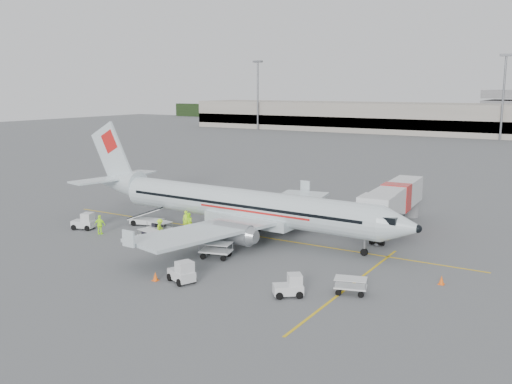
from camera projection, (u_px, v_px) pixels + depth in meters
The scene contains 24 objects.
ground at pixel (245, 234), 54.23m from camera, with size 360.00×360.00×0.00m, color #56595B.
stripe_lead at pixel (245, 234), 54.23m from camera, with size 44.00×0.20×0.01m, color yellow.
stripe_cross at pixel (351, 285), 40.35m from camera, with size 0.20×20.00×0.01m, color yellow.
terminal_west at pixel (357, 117), 183.06m from camera, with size 110.00×22.00×9.00m, color gray, non-canonical shape.
treeline at pixel (511, 118), 200.65m from camera, with size 300.00×3.00×6.00m, color black, non-canonical shape.
mast_west at pixel (258, 96), 187.15m from camera, with size 3.20×1.20×22.00m, color slate, non-canonical shape.
mast_center at pixel (503, 98), 148.77m from camera, with size 3.20×1.20×22.00m, color slate, non-canonical shape.
aircraft at pixel (244, 184), 53.08m from camera, with size 35.99×28.21×9.92m, color silver, non-canonical shape.
jet_bridge at pixel (395, 207), 55.71m from camera, with size 3.24×17.27×4.53m, color silver, non-canonical shape.
belt_loader at pixel (147, 214), 57.73m from camera, with size 4.39×1.65×2.38m, color silver, non-canonical shape.
tug_fore at pixel (288, 285), 38.08m from camera, with size 1.98×1.13×1.53m, color silver, non-canonical shape.
tug_mid at pixel (181, 271), 40.87m from camera, with size 2.13×1.22×1.64m, color silver, non-canonical shape.
tug_aft at pixel (83, 221), 56.14m from camera, with size 2.13×1.22×1.65m, color silver, non-canonical shape.
cart_loaded_a at pixel (149, 235), 51.80m from camera, with size 2.04×1.21×1.07m, color silver, non-canonical shape.
cart_loaded_b at pixel (160, 227), 54.66m from camera, with size 2.25×1.33×1.17m, color silver, non-canonical shape.
cart_empty_a at pixel (216, 250), 46.64m from camera, with size 2.53×1.49×1.32m, color silver, non-canonical shape.
cart_empty_b at pixel (351, 286), 38.56m from camera, with size 2.15×1.27×1.12m, color silver, non-canonical shape.
cone_nose at pixel (441, 280), 40.44m from camera, with size 0.42×0.42×0.69m, color #FF6013.
cone_port at pixel (314, 199), 69.70m from camera, with size 0.42×0.42×0.68m, color #FF6013.
cone_stbd at pixel (155, 276), 41.22m from camera, with size 0.43×0.43×0.70m, color #FF6013.
crew_a at pixel (186, 220), 55.81m from camera, with size 0.70×0.46×1.91m, color #BBFF1B.
crew_b at pixel (189, 222), 55.18m from camera, with size 0.90×0.70×1.85m, color #BBFF1B.
crew_c at pixel (160, 228), 52.93m from camera, with size 1.16×0.67×1.79m, color #BBFF1B.
crew_d at pixel (100, 225), 54.13m from camera, with size 1.10×0.46×1.87m, color #BBFF1B.
Camera 1 is at (28.25, -44.37, 13.82)m, focal length 40.00 mm.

